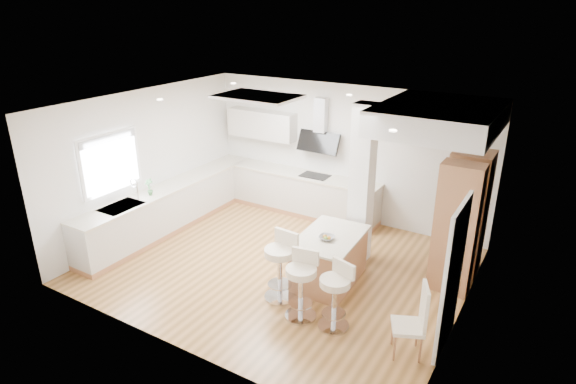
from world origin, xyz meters
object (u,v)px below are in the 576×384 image
Objects in this scene: peninsula at (329,258)px; dining_chair at (416,319)px; bar_stool_b at (302,282)px; bar_stool_c at (336,292)px; bar_stool_a at (281,262)px.

dining_chair is (1.73, -1.02, 0.13)m from peninsula.
bar_stool_b reaches higher than bar_stool_c.
bar_stool_b reaches higher than peninsula.
dining_chair reaches higher than peninsula.
peninsula is at bearing 138.75° from bar_stool_c.
bar_stool_a reaches higher than bar_stool_b.
bar_stool_c is at bearing -5.28° from bar_stool_b.
bar_stool_c is (0.52, 0.03, -0.02)m from bar_stool_b.
bar_stool_a is at bearing -121.24° from peninsula.
bar_stool_c is 0.97× the size of dining_chair.
peninsula is at bearing 67.00° from bar_stool_a.
bar_stool_a is 0.57m from bar_stool_b.
bar_stool_c is at bearing -62.51° from peninsula.
bar_stool_c is at bearing 155.88° from dining_chair.
bar_stool_b is 1.00× the size of dining_chair.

